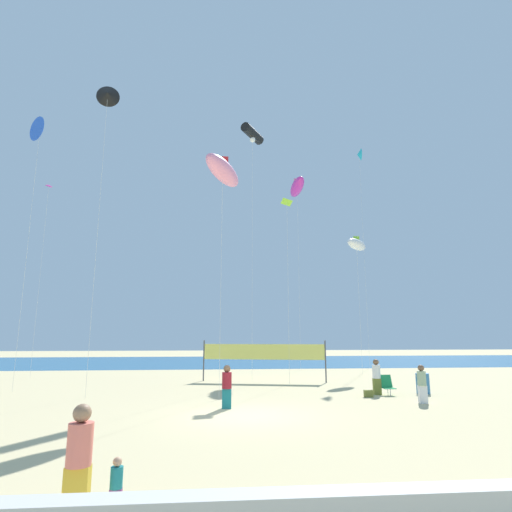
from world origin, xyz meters
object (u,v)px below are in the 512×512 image
at_px(folding_beach_chair, 387,385).
at_px(kite_magenta_diamond, 48,194).
at_px(kite_black_delta, 108,95).
at_px(kite_cyan_delta, 359,155).
at_px(mother_figure, 79,457).
at_px(kite_lime_diamond, 287,204).
at_px(kite_magenta_inflatable, 297,187).
at_px(beachgoer_sage_shirt, 422,383).
at_px(kite_black_tube, 252,134).
at_px(beachgoer_maroon_shirt, 227,385).
at_px(toddler_figure, 116,484).
at_px(trash_barrel, 423,383).
at_px(kite_pink_inflatable, 223,171).
at_px(volleyball_net, 264,354).
at_px(beach_handbag, 368,394).
at_px(kite_blue_delta, 40,130).
at_px(beachgoer_white_shirt, 377,376).
at_px(kite_white_inflatable, 357,245).

relative_size(folding_beach_chair, kite_magenta_diamond, 0.07).
relative_size(kite_black_delta, kite_cyan_delta, 0.77).
height_order(mother_figure, kite_lime_diamond, kite_lime_diamond).
bearing_deg(kite_magenta_inflatable, beachgoer_sage_shirt, -83.65).
height_order(kite_black_delta, kite_black_tube, kite_black_tube).
bearing_deg(beachgoer_sage_shirt, beachgoer_maroon_shirt, -60.23).
relative_size(toddler_figure, trash_barrel, 0.91).
bearing_deg(kite_black_delta, kite_pink_inflatable, -7.44).
bearing_deg(kite_black_tube, kite_cyan_delta, 40.54).
distance_m(volleyball_net, kite_pink_inflatable, 11.23).
relative_size(trash_barrel, volleyball_net, 0.13).
height_order(toddler_figure, beach_handbag, toddler_figure).
bearing_deg(kite_pink_inflatable, kite_black_tube, 73.75).
bearing_deg(kite_blue_delta, kite_lime_diamond, 8.17).
height_order(kite_magenta_diamond, kite_black_tube, kite_black_tube).
height_order(mother_figure, kite_cyan_delta, kite_cyan_delta).
distance_m(toddler_figure, kite_cyan_delta, 36.06).
bearing_deg(kite_black_tube, kite_magenta_diamond, 165.25).
bearing_deg(kite_lime_diamond, beachgoer_white_shirt, -53.89).
xyz_separation_m(kite_magenta_inflatable, kite_magenta_diamond, (-18.75, -3.72, -2.54)).
bearing_deg(volleyball_net, beach_handbag, -58.30).
bearing_deg(volleyball_net, kite_cyan_delta, 43.49).
bearing_deg(beachgoer_white_shirt, kite_magenta_inflatable, 11.14).
xyz_separation_m(volleyball_net, kite_magenta_diamond, (-14.95, 4.13, 10.96)).
relative_size(folding_beach_chair, kite_black_tube, 0.05).
xyz_separation_m(trash_barrel, beach_handbag, (-2.99, -0.88, -0.31)).
bearing_deg(kite_lime_diamond, kite_blue_delta, -171.83).
distance_m(beachgoer_white_shirt, trash_barrel, 2.35).
distance_m(toddler_figure, kite_pink_inflatable, 15.34).
bearing_deg(kite_white_inflatable, beachgoer_white_shirt, -105.74).
bearing_deg(mother_figure, beachgoer_maroon_shirt, 77.68).
distance_m(toddler_figure, beachgoer_sage_shirt, 13.82).
relative_size(volleyball_net, kite_lime_diamond, 0.66).
xyz_separation_m(beachgoer_sage_shirt, kite_magenta_inflatable, (-1.80, 16.16, 14.31)).
relative_size(mother_figure, kite_pink_inflatable, 0.15).
relative_size(folding_beach_chair, kite_magenta_inflatable, 0.06).
xyz_separation_m(toddler_figure, kite_cyan_delta, (14.26, 27.43, 18.56)).
distance_m(beachgoer_maroon_shirt, beach_handbag, 6.80).
height_order(kite_magenta_diamond, kite_pink_inflatable, kite_magenta_diamond).
bearing_deg(kite_lime_diamond, kite_black_delta, -155.43).
distance_m(volleyball_net, kite_cyan_delta, 22.16).
distance_m(kite_black_delta, kite_cyan_delta, 24.27).
relative_size(kite_magenta_inflatable, kite_cyan_delta, 0.81).
height_order(kite_magenta_inflatable, kite_blue_delta, kite_magenta_inflatable).
relative_size(beachgoer_white_shirt, kite_black_tube, 0.10).
bearing_deg(folding_beach_chair, trash_barrel, 4.94).
bearing_deg(folding_beach_chair, kite_blue_delta, 167.08).
bearing_deg(toddler_figure, kite_pink_inflatable, 108.86).
relative_size(beachgoer_maroon_shirt, volleyball_net, 0.22).
distance_m(kite_lime_diamond, kite_black_tube, 5.86).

